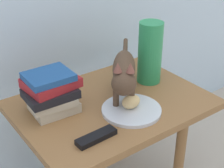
{
  "coord_description": "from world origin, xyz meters",
  "views": [
    {
      "loc": [
        -0.7,
        -0.96,
        1.26
      ],
      "look_at": [
        0.0,
        0.0,
        0.61
      ],
      "focal_mm": 54.83,
      "sensor_mm": 36.0,
      "label": 1
    }
  ],
  "objects": [
    {
      "name": "bread_roll",
      "position": [
        0.02,
        -0.1,
        0.57
      ],
      "size": [
        0.09,
        0.07,
        0.05
      ],
      "primitive_type": "ellipsoid",
      "rotation": [
        0.0,
        0.0,
        0.18
      ],
      "color": "#E0BC7A",
      "rests_on": "plate"
    },
    {
      "name": "book_stack",
      "position": [
        -0.23,
        0.08,
        0.61
      ],
      "size": [
        0.21,
        0.18,
        0.16
      ],
      "color": "#BCB299",
      "rests_on": "side_table"
    },
    {
      "name": "green_vase",
      "position": [
        0.24,
        0.05,
        0.67
      ],
      "size": [
        0.1,
        0.1,
        0.27
      ],
      "primitive_type": "cylinder",
      "color": "#288C51",
      "rests_on": "side_table"
    },
    {
      "name": "cat",
      "position": [
        0.04,
        -0.03,
        0.67
      ],
      "size": [
        0.33,
        0.39,
        0.23
      ],
      "color": "#4C3828",
      "rests_on": "side_table"
    },
    {
      "name": "side_table",
      "position": [
        0.0,
        0.0,
        0.46
      ],
      "size": [
        0.76,
        0.55,
        0.53
      ],
      "color": "olive",
      "rests_on": "ground"
    },
    {
      "name": "plate",
      "position": [
        0.02,
        -0.11,
        0.54
      ],
      "size": [
        0.23,
        0.23,
        0.01
      ],
      "primitive_type": "cylinder",
      "color": "silver",
      "rests_on": "side_table"
    },
    {
      "name": "tv_remote",
      "position": [
        -0.19,
        -0.17,
        0.54
      ],
      "size": [
        0.15,
        0.05,
        0.02
      ],
      "primitive_type": "cube",
      "rotation": [
        0.0,
        0.0,
        0.04
      ],
      "color": "black",
      "rests_on": "side_table"
    }
  ]
}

